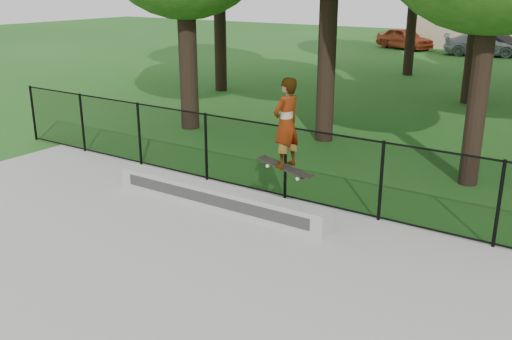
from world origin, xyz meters
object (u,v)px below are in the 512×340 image
Objects in this scene: car_a at (404,38)px; car_b at (498,44)px; grind_ledge at (217,198)px; car_c at (482,45)px; skater_airborne at (286,125)px.

car_a is 1.20× the size of car_b.
car_c is (-1.75, 28.05, 0.35)m from grind_ledge.
skater_airborne is (3.27, -28.08, 1.29)m from car_c.
car_a reaches higher than car_b.
grind_ledge is 28.11m from car_c.
car_a reaches higher than car_c.
car_a is at bearing 103.24° from grind_ledge.
car_c is 2.33× the size of skater_airborne.
skater_airborne is at bearing -139.70° from car_a.
car_a reaches higher than grind_ledge.
skater_airborne reaches higher than car_b.
skater_airborne reaches higher than car_c.
car_b is 1.33m from car_c.
car_b is at bearing -63.23° from car_a.
car_c is at bearing 170.61° from car_b.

